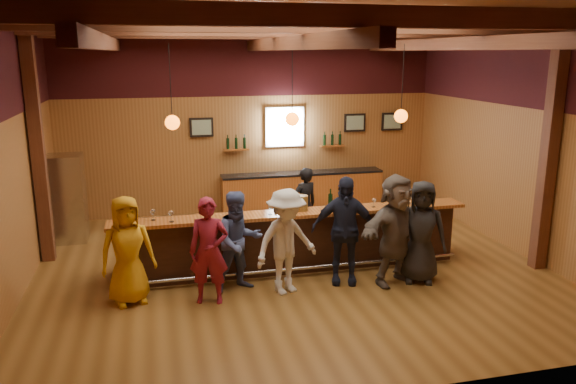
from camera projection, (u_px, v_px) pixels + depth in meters
name	position (u px, v px, depth m)	size (l,w,h in m)	color
room	(291.00, 88.00, 9.46)	(9.04, 9.00, 4.52)	brown
bar_counter	(291.00, 238.00, 10.20)	(6.30, 1.07, 1.11)	black
back_bar_cabinet	(303.00, 191.00, 13.85)	(4.00, 0.52, 0.95)	#93491A
window	(285.00, 127.00, 13.59)	(0.95, 0.09, 0.95)	silver
framed_pictures	(319.00, 124.00, 13.77)	(5.35, 0.05, 0.45)	black
wine_shelves	(285.00, 145.00, 13.63)	(3.00, 0.18, 0.30)	#93491A
pendant_lights	(292.00, 119.00, 9.53)	(4.24, 0.24, 1.37)	black
stainless_fridge	(67.00, 198.00, 11.48)	(0.70, 0.70, 1.80)	silver
customer_orange	(127.00, 250.00, 8.59)	(0.84, 0.54, 1.71)	#C98812
customer_redvest	(209.00, 251.00, 8.62)	(0.61, 0.40, 1.68)	maroon
customer_denim	(239.00, 241.00, 9.08)	(0.81, 0.63, 1.66)	#445489
customer_white	(286.00, 242.00, 8.95)	(1.12, 0.64, 1.73)	silver
customer_navy	(344.00, 230.00, 9.35)	(1.08, 0.45, 1.85)	#1A2035
customer_brown	(396.00, 230.00, 9.32)	(1.74, 0.56, 1.88)	#62574E
customer_dark	(421.00, 232.00, 9.42)	(0.85, 0.56, 1.75)	black
bartender	(305.00, 205.00, 11.46)	(0.57, 0.37, 1.55)	black
ice_bucket	(301.00, 203.00, 9.81)	(0.24, 0.24, 0.27)	olive
bottle_a	(330.00, 201.00, 9.92)	(0.08, 0.08, 0.36)	black
bottle_b	(344.00, 200.00, 9.98)	(0.08, 0.08, 0.36)	black
glass_a	(153.00, 212.00, 9.23)	(0.09, 0.09, 0.19)	silver
glass_b	(171.00, 214.00, 9.13)	(0.09, 0.09, 0.20)	silver
glass_c	(209.00, 210.00, 9.43)	(0.07, 0.07, 0.16)	silver
glass_d	(237.00, 208.00, 9.51)	(0.08, 0.08, 0.19)	silver
glass_e	(270.00, 208.00, 9.56)	(0.07, 0.07, 0.16)	silver
glass_f	(343.00, 202.00, 9.89)	(0.08, 0.08, 0.19)	silver
glass_g	(374.00, 201.00, 10.02)	(0.07, 0.07, 0.17)	silver
glass_h	(410.00, 197.00, 10.27)	(0.07, 0.07, 0.16)	silver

